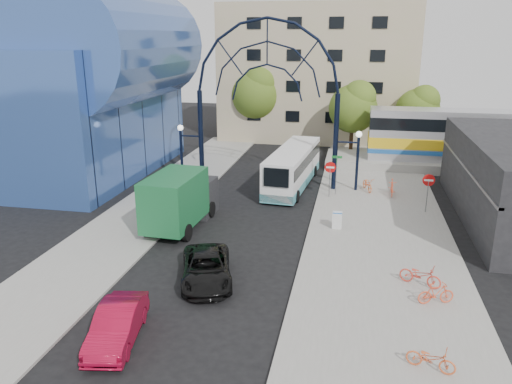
% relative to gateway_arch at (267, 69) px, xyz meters
% --- Properties ---
extents(ground, '(120.00, 120.00, 0.00)m').
position_rel_gateway_arch_xyz_m(ground, '(0.00, -14.00, -8.56)').
color(ground, black).
rests_on(ground, ground).
extents(sidewalk_east, '(8.00, 56.00, 0.12)m').
position_rel_gateway_arch_xyz_m(sidewalk_east, '(8.00, -10.00, -8.50)').
color(sidewalk_east, gray).
rests_on(sidewalk_east, ground).
extents(plaza_west, '(5.00, 50.00, 0.12)m').
position_rel_gateway_arch_xyz_m(plaza_west, '(-6.50, -8.00, -8.50)').
color(plaza_west, gray).
rests_on(plaza_west, ground).
extents(gateway_arch, '(13.64, 0.44, 12.10)m').
position_rel_gateway_arch_xyz_m(gateway_arch, '(0.00, 0.00, 0.00)').
color(gateway_arch, black).
rests_on(gateway_arch, ground).
extents(stop_sign, '(0.80, 0.07, 2.50)m').
position_rel_gateway_arch_xyz_m(stop_sign, '(4.80, -2.00, -6.56)').
color(stop_sign, slate).
rests_on(stop_sign, sidewalk_east).
extents(do_not_enter_sign, '(0.76, 0.07, 2.48)m').
position_rel_gateway_arch_xyz_m(do_not_enter_sign, '(11.00, -4.00, -6.58)').
color(do_not_enter_sign, slate).
rests_on(do_not_enter_sign, sidewalk_east).
extents(street_name_sign, '(0.70, 0.70, 2.80)m').
position_rel_gateway_arch_xyz_m(street_name_sign, '(5.20, -1.40, -6.43)').
color(street_name_sign, slate).
rests_on(street_name_sign, sidewalk_east).
extents(sandwich_board, '(0.55, 0.61, 0.99)m').
position_rel_gateway_arch_xyz_m(sandwich_board, '(5.60, -8.02, -7.81)').
color(sandwich_board, white).
rests_on(sandwich_board, sidewalk_east).
extents(transit_hall, '(16.50, 18.00, 14.50)m').
position_rel_gateway_arch_xyz_m(transit_hall, '(-15.30, 1.00, -1.86)').
color(transit_hall, '#34559F').
rests_on(transit_hall, ground).
extents(apartment_block, '(20.00, 12.10, 14.00)m').
position_rel_gateway_arch_xyz_m(apartment_block, '(2.00, 20.97, -1.55)').
color(apartment_block, tan).
rests_on(apartment_block, ground).
extents(tree_north_a, '(4.48, 4.48, 7.00)m').
position_rel_gateway_arch_xyz_m(tree_north_a, '(6.12, 11.93, -3.95)').
color(tree_north_a, '#382314').
rests_on(tree_north_a, ground).
extents(tree_north_b, '(5.12, 5.12, 8.00)m').
position_rel_gateway_arch_xyz_m(tree_north_b, '(-3.88, 15.93, -3.29)').
color(tree_north_b, '#382314').
rests_on(tree_north_b, ground).
extents(tree_north_c, '(4.16, 4.16, 6.50)m').
position_rel_gateway_arch_xyz_m(tree_north_c, '(12.12, 13.93, -4.28)').
color(tree_north_c, '#382314').
rests_on(tree_north_c, ground).
extents(city_bus, '(3.16, 10.47, 2.83)m').
position_rel_gateway_arch_xyz_m(city_bus, '(1.93, 0.51, -7.07)').
color(city_bus, white).
rests_on(city_bus, ground).
extents(green_truck, '(2.86, 6.77, 3.36)m').
position_rel_gateway_arch_xyz_m(green_truck, '(-3.46, -9.03, -6.88)').
color(green_truck, black).
rests_on(green_truck, ground).
extents(black_suv, '(3.51, 5.20, 1.33)m').
position_rel_gateway_arch_xyz_m(black_suv, '(0.02, -15.52, -7.89)').
color(black_suv, black).
rests_on(black_suv, ground).
extents(red_sedan, '(2.14, 4.31, 1.36)m').
position_rel_gateway_arch_xyz_m(red_sedan, '(-1.84, -20.68, -7.88)').
color(red_sedan, maroon).
rests_on(red_sedan, ground).
extents(bike_near_a, '(1.16, 1.94, 0.96)m').
position_rel_gateway_arch_xyz_m(bike_near_a, '(7.42, 0.00, -7.96)').
color(bike_near_a, orange).
rests_on(bike_near_a, sidewalk_east).
extents(bike_near_b, '(0.55, 1.83, 1.09)m').
position_rel_gateway_arch_xyz_m(bike_near_b, '(9.08, -0.76, -7.89)').
color(bike_near_b, '#E94F2E').
rests_on(bike_near_b, sidewalk_east).
extents(bike_far_a, '(1.98, 1.34, 0.98)m').
position_rel_gateway_arch_xyz_m(bike_far_a, '(9.55, -14.22, -7.94)').
color(bike_far_a, red).
rests_on(bike_far_a, sidewalk_east).
extents(bike_far_b, '(1.62, 0.89, 0.94)m').
position_rel_gateway_arch_xyz_m(bike_far_b, '(10.02, -15.77, -7.97)').
color(bike_far_b, '#EA522E').
rests_on(bike_far_b, sidewalk_east).
extents(bike_far_c, '(1.72, 1.01, 0.85)m').
position_rel_gateway_arch_xyz_m(bike_far_c, '(9.24, -20.33, -8.01)').
color(bike_far_c, '#D95A2B').
rests_on(bike_far_c, sidewalk_east).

